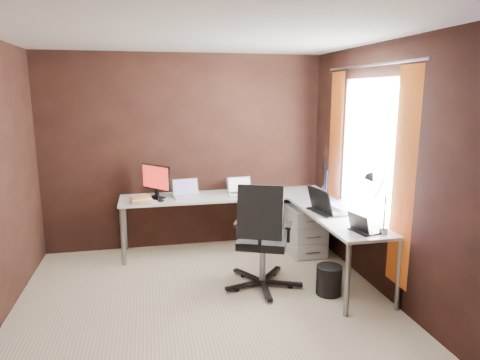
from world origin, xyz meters
name	(u,v)px	position (x,y,z in m)	size (l,w,h in m)	color
room	(239,174)	(0.34, 0.07, 1.28)	(3.60, 3.60, 2.50)	beige
desk	(263,206)	(0.84, 1.04, 0.68)	(2.65, 2.25, 0.73)	white
drawer_pedestal	(306,230)	(1.43, 1.15, 0.30)	(0.42, 0.50, 0.60)	white
monitor_left	(156,180)	(-0.39, 1.51, 0.96)	(0.33, 0.37, 0.41)	black
monitor_right	(324,183)	(1.49, 0.76, 1.00)	(0.24, 0.54, 0.47)	black
laptop_white	(186,193)	(-0.03, 1.50, 0.78)	(0.34, 0.26, 0.21)	white
laptop_silver	(240,190)	(0.66, 1.51, 0.78)	(0.32, 0.23, 0.21)	silver
laptop_black_big	(325,207)	(1.38, 0.46, 0.79)	(0.37, 0.47, 0.28)	black
laptop_black_small	(362,228)	(1.45, -0.22, 0.77)	(0.24, 0.30, 0.18)	black
book_stack	(141,200)	(-0.58, 1.30, 0.77)	(0.27, 0.23, 0.08)	tan
mouse_left	(161,201)	(-0.35, 1.30, 0.75)	(0.08, 0.05, 0.03)	black
mouse_corner	(265,195)	(0.94, 1.31, 0.75)	(0.09, 0.06, 0.04)	black
desk_lamp	(376,195)	(1.56, -0.24, 1.08)	(0.19, 0.21, 0.56)	slate
office_chair	(262,257)	(0.64, 0.32, 0.33)	(0.64, 0.68, 1.14)	black
wastebasket	(329,280)	(1.26, 0.03, 0.15)	(0.26, 0.26, 0.30)	black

